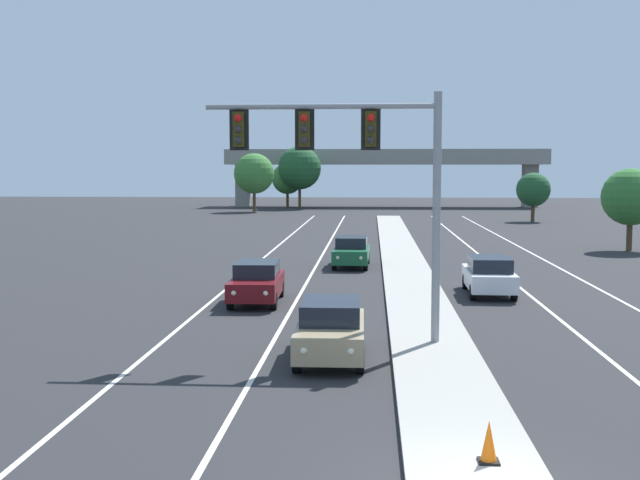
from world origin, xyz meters
TOP-DOWN VIEW (x-y plane):
  - median_island at (0.00, 18.00)m, footprint 2.40×110.00m
  - lane_stripe_oncoming_center at (-4.70, 25.00)m, footprint 0.14×100.00m
  - lane_stripe_receding_center at (4.70, 25.00)m, footprint 0.14×100.00m
  - edge_stripe_left at (-8.00, 25.00)m, footprint 0.14×100.00m
  - edge_stripe_right at (8.00, 25.00)m, footprint 0.14×100.00m
  - overhead_signal_mast at (-2.22, 10.85)m, footprint 6.78×0.44m
  - car_oncoming_tan at (-2.87, 9.17)m, footprint 1.86×4.49m
  - car_oncoming_darkred at (-6.18, 18.16)m, footprint 1.91×4.51m
  - car_oncoming_green at (-2.82, 29.74)m, footprint 1.91×4.51m
  - car_receding_white at (3.05, 20.69)m, footprint 1.89×4.50m
  - traffic_cone_median_nose at (0.25, 1.18)m, footprint 0.36×0.36m
  - overpass_bridge at (0.00, 96.03)m, footprint 42.40×6.40m
  - tree_far_left_b at (-15.68, 82.38)m, footprint 4.79×4.79m
  - tree_far_left_c at (-12.69, 91.77)m, footprint 4.04×4.04m
  - tree_far_right_a at (13.84, 66.67)m, footprint 3.28×3.28m
  - tree_far_right_c at (14.39, 39.05)m, footprint 3.58×3.58m
  - tree_far_left_a at (-10.93, 89.80)m, footprint 5.47×5.47m

SIDE VIEW (x-z plane):
  - lane_stripe_oncoming_center at x=-4.70m, z-range 0.00..0.01m
  - lane_stripe_receding_center at x=4.70m, z-range 0.00..0.01m
  - edge_stripe_left at x=-8.00m, z-range 0.00..0.01m
  - edge_stripe_right at x=8.00m, z-range 0.00..0.01m
  - median_island at x=0.00m, z-range 0.00..0.15m
  - traffic_cone_median_nose at x=0.25m, z-range 0.14..0.88m
  - car_oncoming_tan at x=-2.87m, z-range 0.03..1.61m
  - car_oncoming_darkred at x=-6.18m, z-range 0.03..1.61m
  - car_oncoming_green at x=-2.82m, z-range 0.03..1.61m
  - car_receding_white at x=3.05m, z-range 0.03..1.61m
  - tree_far_right_a at x=13.84m, z-range 0.72..5.47m
  - tree_far_right_c at x=14.39m, z-range 0.79..5.97m
  - tree_far_left_c at x=-12.69m, z-range 0.89..6.74m
  - tree_far_left_b at x=-15.68m, z-range 1.06..7.99m
  - tree_far_left_a at x=-10.93m, z-range 1.21..9.14m
  - overhead_signal_mast at x=-2.22m, z-range 1.85..9.05m
  - overpass_bridge at x=0.00m, z-range 1.96..9.61m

